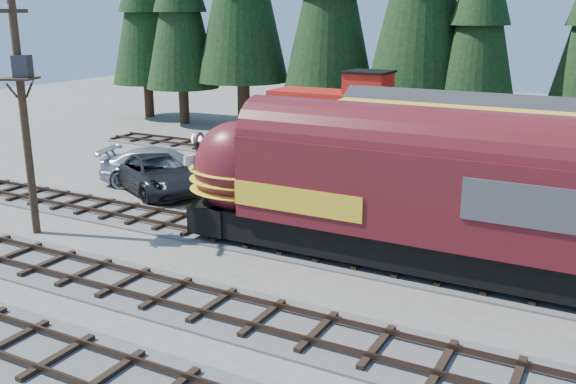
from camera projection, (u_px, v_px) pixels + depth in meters
The scene contains 8 objects.
ground at pixel (363, 312), 19.63m from camera, with size 120.00×120.00×0.00m, color #6B665B.
track_spur at pixel (321, 160), 39.43m from camera, with size 32.00×3.20×0.33m.
depot at pixel (456, 153), 27.72m from camera, with size 12.80×7.00×5.30m.
locomotive at pixel (374, 194), 22.89m from camera, with size 16.29×3.24×4.43m.
caboose at pixel (352, 122), 37.85m from camera, with size 9.97×2.89×5.18m.
utility_pole at pixel (23, 102), 25.23m from camera, with size 1.54×2.18×9.54m.
pickup_truck_a at pixel (156, 173), 32.65m from camera, with size 3.15×6.84×1.90m, color black.
pickup_truck_b at pixel (163, 168), 33.65m from camera, with size 2.72×6.70×1.94m, color #ACB0B4.
Camera 1 is at (6.47, -16.84, 8.87)m, focal length 40.00 mm.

